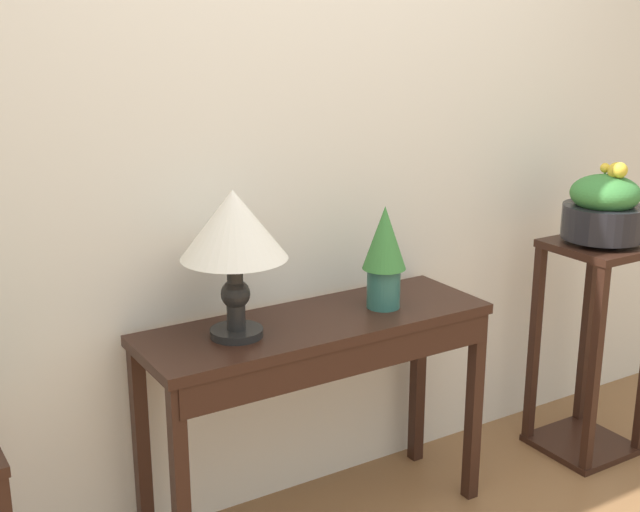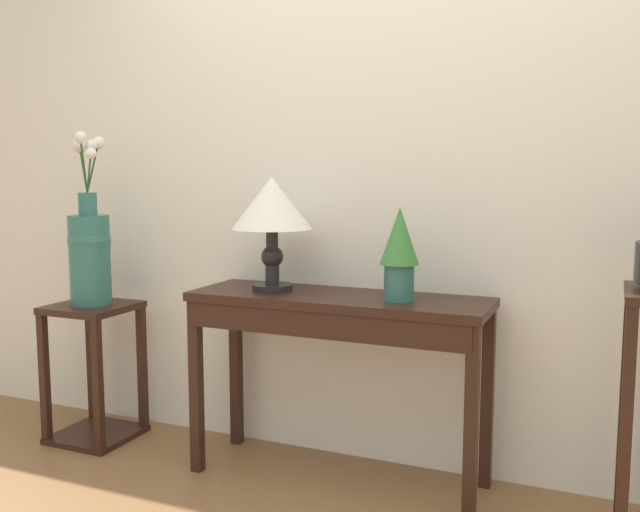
{
  "view_description": "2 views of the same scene",
  "coord_description": "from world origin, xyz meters",
  "px_view_note": "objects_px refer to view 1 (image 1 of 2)",
  "views": [
    {
      "loc": [
        -1.46,
        -1.13,
        1.72
      ],
      "look_at": [
        -0.06,
        1.14,
        0.95
      ],
      "focal_mm": 46.9,
      "sensor_mm": 36.0,
      "label": 1
    },
    {
      "loc": [
        0.87,
        -1.42,
        1.24
      ],
      "look_at": [
        -0.18,
        1.02,
        0.92
      ],
      "focal_mm": 38.56,
      "sensor_mm": 36.0,
      "label": 2
    }
  ],
  "objects_px": {
    "pedestal_stand_right": "(590,349)",
    "planter_bowl_wide_right": "(604,209)",
    "table_lamp": "(234,231)",
    "console_table": "(320,354)",
    "potted_plant_on_console": "(384,252)"
  },
  "relations": [
    {
      "from": "console_table",
      "to": "table_lamp",
      "type": "distance_m",
      "value": 0.54
    },
    {
      "from": "pedestal_stand_right",
      "to": "planter_bowl_wide_right",
      "type": "bearing_deg",
      "value": -62.34
    },
    {
      "from": "potted_plant_on_console",
      "to": "pedestal_stand_right",
      "type": "relative_size",
      "value": 0.4
    },
    {
      "from": "pedestal_stand_right",
      "to": "planter_bowl_wide_right",
      "type": "xyz_separation_m",
      "value": [
        0.0,
        -0.0,
        0.57
      ]
    },
    {
      "from": "console_table",
      "to": "table_lamp",
      "type": "bearing_deg",
      "value": 175.44
    },
    {
      "from": "potted_plant_on_console",
      "to": "pedestal_stand_right",
      "type": "distance_m",
      "value": 1.09
    },
    {
      "from": "console_table",
      "to": "table_lamp",
      "type": "xyz_separation_m",
      "value": [
        -0.29,
        0.02,
        0.45
      ]
    },
    {
      "from": "table_lamp",
      "to": "pedestal_stand_right",
      "type": "xyz_separation_m",
      "value": [
        1.49,
        -0.13,
        -0.66
      ]
    },
    {
      "from": "console_table",
      "to": "planter_bowl_wide_right",
      "type": "bearing_deg",
      "value": -4.98
    },
    {
      "from": "console_table",
      "to": "table_lamp",
      "type": "relative_size",
      "value": 2.57
    },
    {
      "from": "planter_bowl_wide_right",
      "to": "potted_plant_on_console",
      "type": "bearing_deg",
      "value": 173.52
    },
    {
      "from": "pedestal_stand_right",
      "to": "console_table",
      "type": "bearing_deg",
      "value": 175.06
    },
    {
      "from": "console_table",
      "to": "potted_plant_on_console",
      "type": "relative_size",
      "value": 3.38
    },
    {
      "from": "table_lamp",
      "to": "planter_bowl_wide_right",
      "type": "height_order",
      "value": "table_lamp"
    },
    {
      "from": "console_table",
      "to": "planter_bowl_wide_right",
      "type": "xyz_separation_m",
      "value": [
        1.2,
        -0.1,
        0.37
      ]
    }
  ]
}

